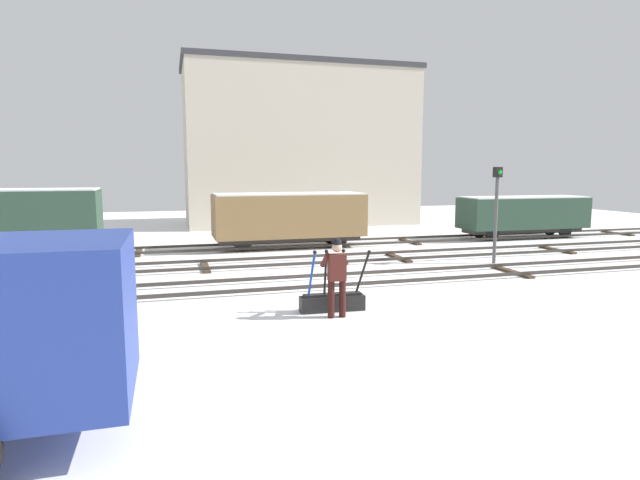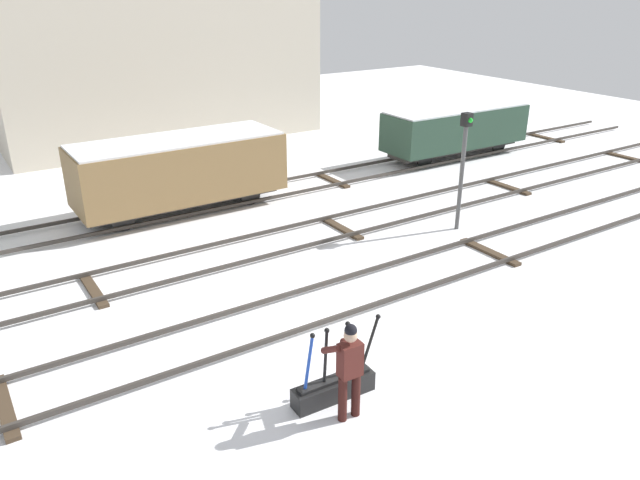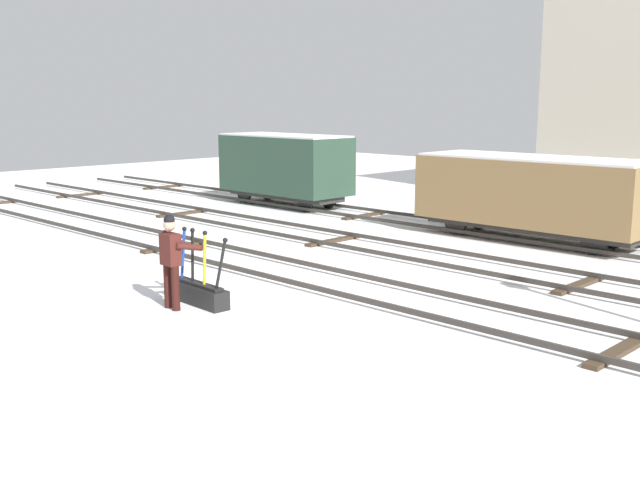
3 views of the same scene
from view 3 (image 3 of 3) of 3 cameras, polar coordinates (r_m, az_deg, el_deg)
name	(u,v)px [view 3 (image 3 of 3)]	position (r m, az deg, el deg)	size (l,w,h in m)	color
ground_plane	(338,287)	(15.51, 1.40, -3.64)	(60.00, 60.00, 0.00)	white
track_main_line	(338,282)	(15.48, 1.40, -3.23)	(44.00, 1.94, 0.18)	#38332D
track_siding_near	(439,257)	(18.16, 9.07, -1.30)	(44.00, 1.94, 0.18)	#38332D
track_siding_far	(523,236)	(21.44, 15.23, 0.31)	(44.00, 1.94, 0.18)	#38332D
switch_lever_frame	(199,291)	(14.40, -9.23, -3.87)	(1.71, 0.41, 1.45)	black
rail_worker	(172,256)	(13.99, -11.23, -1.19)	(0.55, 0.68, 1.78)	#351511
freight_car_far_end	(533,193)	(21.15, 15.94, 3.49)	(6.31, 2.30, 2.31)	#2D2B28
freight_car_mid_siding	(285,165)	(27.29, -2.69, 5.70)	(5.02, 2.15, 2.58)	#2D2B28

